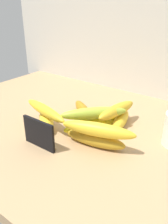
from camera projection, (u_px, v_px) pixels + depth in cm
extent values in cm
cube|color=tan|center=(71.00, 126.00, 81.76)|extent=(110.00, 76.00, 3.00)
cube|color=beige|center=(131.00, 15.00, 95.51)|extent=(130.00, 2.00, 70.00)
cube|color=black|center=(39.00, 134.00, 65.92)|extent=(11.00, 0.80, 8.40)
cube|color=olive|center=(42.00, 144.00, 68.18)|extent=(9.90, 1.20, 0.60)
ellipsoid|color=#BB8E20|center=(95.00, 139.00, 67.20)|extent=(18.26, 7.42, 4.17)
ellipsoid|color=yellow|center=(46.00, 119.00, 78.01)|extent=(14.46, 13.21, 4.40)
ellipsoid|color=yellow|center=(93.00, 123.00, 76.29)|extent=(11.75, 20.72, 4.04)
ellipsoid|color=yellow|center=(120.00, 121.00, 77.66)|extent=(7.19, 15.93, 3.81)
ellipsoid|color=#A77617|center=(84.00, 112.00, 83.73)|extent=(18.00, 14.84, 3.81)
ellipsoid|color=yellow|center=(99.00, 119.00, 79.42)|extent=(15.51, 3.36, 3.20)
ellipsoid|color=gold|center=(117.00, 110.00, 76.12)|extent=(6.21, 17.59, 3.87)
ellipsoid|color=#A4BA35|center=(94.00, 113.00, 73.51)|extent=(17.15, 17.87, 3.86)
ellipsoid|color=yellow|center=(45.00, 110.00, 75.31)|extent=(21.01, 8.02, 3.30)
ellipsoid|color=yellow|center=(98.00, 130.00, 64.05)|extent=(21.02, 9.70, 3.92)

